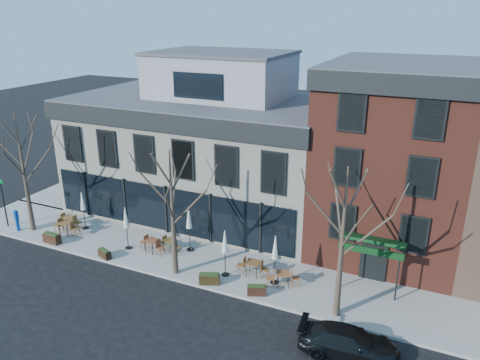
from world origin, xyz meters
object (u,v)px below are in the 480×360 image
at_px(call_box, 17,219).
at_px(cafe_set_0, 69,221).
at_px(umbrella_0, 83,203).
at_px(parked_sedan, 349,342).

xyz_separation_m(call_box, cafe_set_0, (2.80, 1.73, -0.30)).
relative_size(cafe_set_0, umbrella_0, 0.70).
xyz_separation_m(parked_sedan, umbrella_0, (-18.54, 4.63, 1.37)).
relative_size(parked_sedan, umbrella_0, 1.63).
relative_size(call_box, cafe_set_0, 0.82).
xyz_separation_m(parked_sedan, call_box, (-22.35, 2.54, 0.33)).
height_order(call_box, cafe_set_0, call_box).
xyz_separation_m(parked_sedan, cafe_set_0, (-19.56, 4.27, 0.03)).
distance_m(parked_sedan, cafe_set_0, 20.02).
bearing_deg(call_box, cafe_set_0, 31.72).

